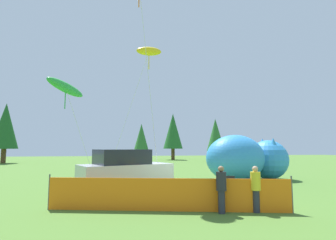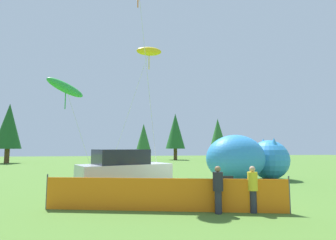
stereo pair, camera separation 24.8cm
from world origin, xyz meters
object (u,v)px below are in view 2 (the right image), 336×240
parked_car (124,172)px  kite_yellow_hero (149,52)px  spectator_in_red_shirt (253,187)px  folding_chair (228,185)px  inflatable_cat (247,160)px  spectator_in_green_shirt (218,187)px  kite_green_fish (66,88)px

parked_car → kite_yellow_hero: 9.25m
parked_car → spectator_in_red_shirt: 6.24m
folding_chair → inflatable_cat: bearing=159.7°
folding_chair → inflatable_cat: (3.44, 5.02, 0.88)m
parked_car → kite_yellow_hero: size_ratio=0.51×
inflatable_cat → kite_yellow_hero: (-6.50, 1.18, 7.46)m
inflatable_cat → spectator_in_red_shirt: inflatable_cat is taller
folding_chair → spectator_in_red_shirt: spectator_in_red_shirt is taller
spectator_in_red_shirt → inflatable_cat: bearing=64.6°
spectator_in_red_shirt → spectator_in_green_shirt: bearing=175.1°
kite_yellow_hero → spectator_in_red_shirt: bearing=-73.2°
kite_green_fish → kite_yellow_hero: (5.17, 1.16, 3.05)m
spectator_in_green_shirt → folding_chair: bearing=61.1°
spectator_in_green_shirt → kite_yellow_hero: kite_yellow_hero is taller
parked_car → inflatable_cat: bearing=0.5°
parked_car → inflatable_cat: 8.83m
spectator_in_green_shirt → spectator_in_red_shirt: spectator_in_green_shirt is taller
kite_green_fish → inflatable_cat: bearing=-0.1°
spectator_in_green_shirt → kite_green_fish: bearing=130.6°
folding_chair → kite_yellow_hero: 10.84m
inflatable_cat → spectator_in_green_shirt: inflatable_cat is taller
kite_yellow_hero → kite_green_fish: bearing=-167.3°
kite_green_fish → kite_yellow_hero: 6.12m
parked_car → spectator_in_green_shirt: (3.15, -4.34, -0.17)m
parked_car → kite_green_fish: (-3.54, 3.47, 4.78)m
spectator_in_green_shirt → kite_yellow_hero: 12.12m
spectator_in_green_shirt → kite_yellow_hero: bearing=99.6°
parked_car → inflatable_cat: size_ratio=0.70×
spectator_in_red_shirt → kite_green_fish: kite_green_fish is taller
spectator_in_red_shirt → kite_yellow_hero: size_ratio=0.17×
spectator_in_red_shirt → kite_yellow_hero: bearing=106.8°
parked_car → kite_green_fish: 6.89m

